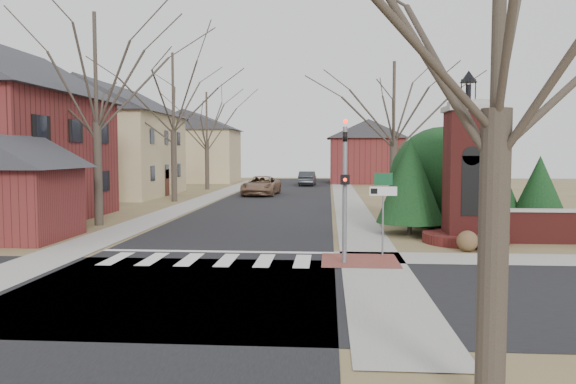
# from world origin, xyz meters

# --- Properties ---
(ground) EXTENTS (120.00, 120.00, 0.00)m
(ground) POSITION_xyz_m (0.00, 0.00, 0.00)
(ground) COLOR brown
(ground) RESTS_ON ground
(main_street) EXTENTS (8.00, 70.00, 0.01)m
(main_street) POSITION_xyz_m (0.00, 22.00, 0.01)
(main_street) COLOR black
(main_street) RESTS_ON ground
(cross_street) EXTENTS (120.00, 8.00, 0.01)m
(cross_street) POSITION_xyz_m (0.00, -3.00, 0.01)
(cross_street) COLOR black
(cross_street) RESTS_ON ground
(crosswalk_zone) EXTENTS (8.00, 2.20, 0.02)m
(crosswalk_zone) POSITION_xyz_m (0.00, 0.80, 0.01)
(crosswalk_zone) COLOR silver
(crosswalk_zone) RESTS_ON ground
(stop_bar) EXTENTS (8.00, 0.35, 0.02)m
(stop_bar) POSITION_xyz_m (0.00, 2.30, 0.01)
(stop_bar) COLOR silver
(stop_bar) RESTS_ON ground
(sidewalk_right_main) EXTENTS (2.00, 60.00, 0.02)m
(sidewalk_right_main) POSITION_xyz_m (5.20, 22.00, 0.01)
(sidewalk_right_main) COLOR gray
(sidewalk_right_main) RESTS_ON ground
(sidewalk_left) EXTENTS (2.00, 60.00, 0.02)m
(sidewalk_left) POSITION_xyz_m (-5.20, 22.00, 0.01)
(sidewalk_left) COLOR gray
(sidewalk_left) RESTS_ON ground
(curb_apron) EXTENTS (2.40, 2.40, 0.02)m
(curb_apron) POSITION_xyz_m (4.80, 1.00, 0.01)
(curb_apron) COLOR brown
(curb_apron) RESTS_ON ground
(traffic_signal_pole) EXTENTS (0.28, 0.41, 4.50)m
(traffic_signal_pole) POSITION_xyz_m (4.30, 0.57, 2.59)
(traffic_signal_pole) COLOR slate
(traffic_signal_pole) RESTS_ON ground
(sign_post) EXTENTS (0.90, 0.07, 2.75)m
(sign_post) POSITION_xyz_m (5.59, 1.99, 1.95)
(sign_post) COLOR slate
(sign_post) RESTS_ON ground
(brick_gate_monument) EXTENTS (3.20, 3.20, 6.47)m
(brick_gate_monument) POSITION_xyz_m (9.00, 4.99, 2.17)
(brick_gate_monument) COLOR maroon
(brick_gate_monument) RESTS_ON ground
(house_stucco_left) EXTENTS (9.80, 12.80, 9.28)m
(house_stucco_left) POSITION_xyz_m (-13.50, 27.00, 4.59)
(house_stucco_left) COLOR tan
(house_stucco_left) RESTS_ON ground
(garage_left) EXTENTS (4.80, 4.80, 4.29)m
(garage_left) POSITION_xyz_m (-8.52, 4.49, 2.24)
(garage_left) COLOR maroon
(garage_left) RESTS_ON ground
(house_distant_left) EXTENTS (10.80, 8.80, 8.53)m
(house_distant_left) POSITION_xyz_m (-12.01, 48.00, 4.25)
(house_distant_left) COLOR tan
(house_distant_left) RESTS_ON ground
(house_distant_right) EXTENTS (8.80, 8.80, 7.30)m
(house_distant_right) POSITION_xyz_m (7.99, 47.99, 3.65)
(house_distant_right) COLOR maroon
(house_distant_right) RESTS_ON ground
(evergreen_near) EXTENTS (2.80, 2.80, 4.10)m
(evergreen_near) POSITION_xyz_m (7.20, 7.00, 2.30)
(evergreen_near) COLOR #473D33
(evergreen_near) RESTS_ON ground
(evergreen_mid) EXTENTS (3.40, 3.40, 4.70)m
(evergreen_mid) POSITION_xyz_m (10.50, 8.20, 2.60)
(evergreen_mid) COLOR #473D33
(evergreen_mid) RESTS_ON ground
(evergreen_far) EXTENTS (2.40, 2.40, 3.30)m
(evergreen_far) POSITION_xyz_m (12.50, 7.20, 1.90)
(evergreen_far) COLOR #473D33
(evergreen_far) RESTS_ON ground
(evergreen_mass) EXTENTS (4.80, 4.80, 4.80)m
(evergreen_mass) POSITION_xyz_m (9.00, 9.50, 2.40)
(evergreen_mass) COLOR black
(evergreen_mass) RESTS_ON ground
(bare_tree_0) EXTENTS (8.05, 8.05, 11.15)m
(bare_tree_0) POSITION_xyz_m (-7.00, 9.00, 7.70)
(bare_tree_0) COLOR #473D33
(bare_tree_0) RESTS_ON ground
(bare_tree_1) EXTENTS (8.40, 8.40, 11.64)m
(bare_tree_1) POSITION_xyz_m (-7.00, 22.00, 8.03)
(bare_tree_1) COLOR #473D33
(bare_tree_1) RESTS_ON ground
(bare_tree_2) EXTENTS (7.35, 7.35, 10.19)m
(bare_tree_2) POSITION_xyz_m (-7.50, 35.00, 7.03)
(bare_tree_2) COLOR #473D33
(bare_tree_2) RESTS_ON ground
(bare_tree_3) EXTENTS (7.00, 7.00, 9.70)m
(bare_tree_3) POSITION_xyz_m (7.50, 16.00, 6.69)
(bare_tree_3) COLOR #473D33
(bare_tree_3) RESTS_ON ground
(pickup_truck) EXTENTS (2.89, 5.70, 1.54)m
(pickup_truck) POSITION_xyz_m (-1.60, 28.12, 0.77)
(pickup_truck) COLOR brown
(pickup_truck) RESTS_ON ground
(distant_car) EXTENTS (1.75, 4.58, 1.49)m
(distant_car) POSITION_xyz_m (1.60, 41.79, 0.75)
(distant_car) COLOR #313539
(distant_car) RESTS_ON ground
(dry_shrub_left) EXTENTS (0.73, 0.73, 0.73)m
(dry_shrub_left) POSITION_xyz_m (8.60, 3.00, 0.37)
(dry_shrub_left) COLOR brown
(dry_shrub_left) RESTS_ON ground
(dry_shrub_right) EXTENTS (0.77, 0.77, 0.77)m
(dry_shrub_right) POSITION_xyz_m (9.30, 3.09, 0.38)
(dry_shrub_right) COLOR brown
(dry_shrub_right) RESTS_ON ground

